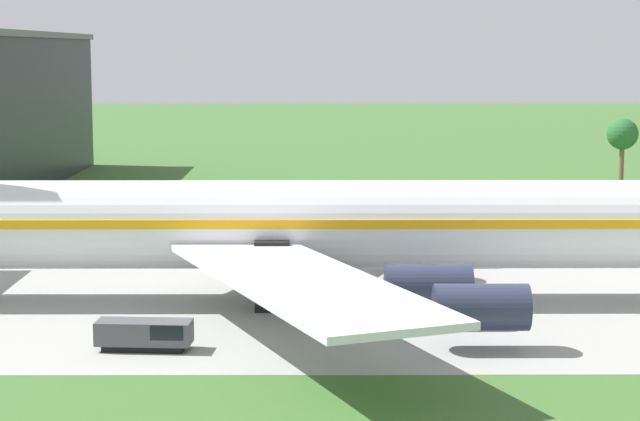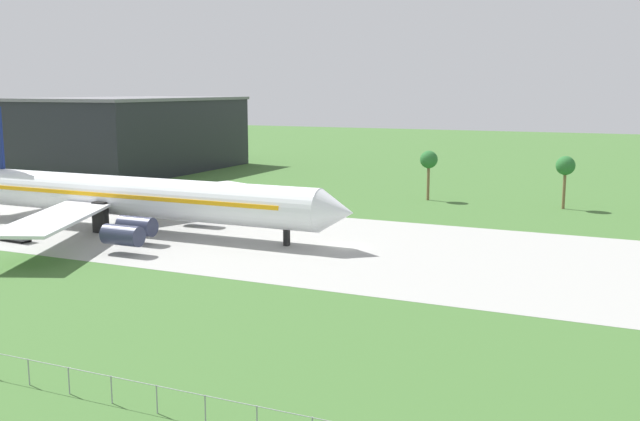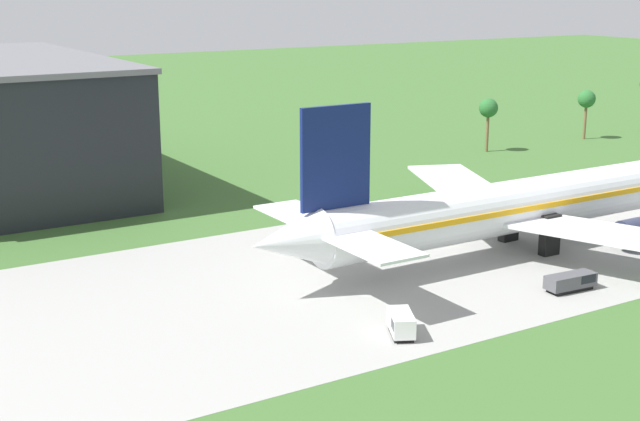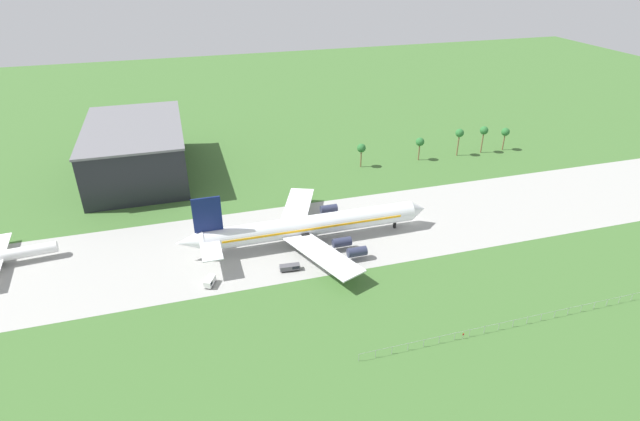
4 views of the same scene
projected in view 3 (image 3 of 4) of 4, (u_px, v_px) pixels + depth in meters
jet_airliner at (542, 202)px, 108.72m from camera, size 79.37×58.49×19.50m
baggage_tug at (401, 324)px, 81.66m from camera, size 3.71×4.74×2.22m
catering_van at (572, 281)px, 93.86m from camera, size 5.86×2.41×1.81m
palm_tree_row at (630, 92)px, 187.75m from camera, size 71.80×3.60×12.15m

